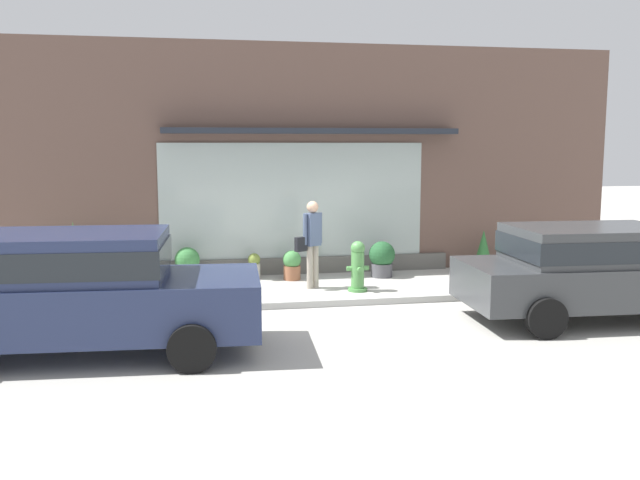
% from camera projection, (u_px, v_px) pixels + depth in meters
% --- Properties ---
extents(ground_plane, '(60.00, 60.00, 0.00)m').
position_uv_depth(ground_plane, '(341.00, 303.00, 12.56)').
color(ground_plane, '#B2AFA8').
extents(curb_strip, '(14.00, 0.24, 0.12)m').
position_uv_depth(curb_strip, '(344.00, 302.00, 12.35)').
color(curb_strip, '#B2B2AD').
rests_on(curb_strip, ground_plane).
extents(storefront, '(14.00, 0.81, 4.97)m').
position_uv_depth(storefront, '(310.00, 162.00, 15.32)').
color(storefront, brown).
rests_on(storefront, ground_plane).
extents(fire_hydrant, '(0.43, 0.41, 0.98)m').
position_uv_depth(fire_hydrant, '(358.00, 266.00, 13.48)').
color(fire_hydrant, '#4C8C47').
rests_on(fire_hydrant, ground_plane).
extents(pedestrian_with_handbag, '(0.59, 0.38, 1.73)m').
position_uv_depth(pedestrian_with_handbag, '(312.00, 238.00, 13.66)').
color(pedestrian_with_handbag, '#9E9384').
rests_on(pedestrian_with_handbag, ground_plane).
extents(parked_car_navy, '(4.71, 2.26, 1.67)m').
position_uv_depth(parked_car_navy, '(80.00, 287.00, 9.34)').
color(parked_car_navy, navy).
rests_on(parked_car_navy, ground_plane).
extents(parked_car_dark_gray, '(4.58, 2.18, 1.53)m').
position_uv_depth(parked_car_dark_gray, '(597.00, 267.00, 11.22)').
color(parked_car_dark_gray, '#383A3D').
rests_on(parked_car_dark_gray, ground_plane).
extents(potted_plant_low_front, '(0.32, 0.32, 1.30)m').
position_uv_depth(potted_plant_low_front, '(74.00, 255.00, 14.02)').
color(potted_plant_low_front, '#33473D').
rests_on(potted_plant_low_front, ground_plane).
extents(potted_plant_window_left, '(0.35, 0.35, 0.93)m').
position_uv_depth(potted_plant_window_left, '(483.00, 252.00, 15.60)').
color(potted_plant_window_left, '#33473D').
rests_on(potted_plant_window_left, ground_plane).
extents(potted_plant_near_hydrant, '(0.37, 0.37, 0.98)m').
position_uv_depth(potted_plant_near_hydrant, '(112.00, 264.00, 13.83)').
color(potted_plant_near_hydrant, '#33473D').
rests_on(potted_plant_near_hydrant, ground_plane).
extents(potted_plant_window_right, '(0.56, 0.56, 0.77)m').
position_uv_depth(potted_plant_window_right, '(382.00, 258.00, 14.92)').
color(potted_plant_window_right, '#4C4C51').
rests_on(potted_plant_window_right, ground_plane).
extents(potted_plant_corner_tall, '(0.38, 0.38, 0.62)m').
position_uv_depth(potted_plant_corner_tall, '(292.00, 265.00, 14.62)').
color(potted_plant_corner_tall, '#9E6042').
rests_on(potted_plant_corner_tall, ground_plane).
extents(potted_plant_doorstep, '(0.52, 0.52, 0.70)m').
position_uv_depth(potted_plant_doorstep, '(187.00, 263.00, 14.51)').
color(potted_plant_doorstep, '#33473D').
rests_on(potted_plant_doorstep, ground_plane).
extents(potted_plant_trailing_edge, '(0.26, 0.26, 0.55)m').
position_uv_depth(potted_plant_trailing_edge, '(254.00, 266.00, 14.72)').
color(potted_plant_trailing_edge, '#B7B2A3').
rests_on(potted_plant_trailing_edge, ground_plane).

